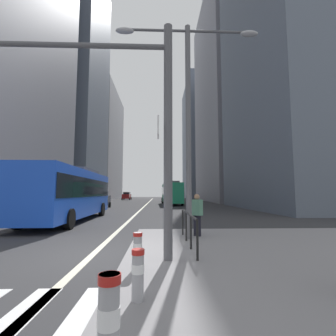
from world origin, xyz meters
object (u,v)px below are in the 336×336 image
Objects in this scene: bollard_front at (109,325)px; traffic_signal_gantry at (93,100)px; pedestrian_walking at (197,213)px; car_oncoming_far at (99,200)px; street_lamp_post at (188,98)px; bollard_left at (138,272)px; car_oncoming_mid at (127,196)px; bollard_right at (138,249)px; car_receding_far at (167,197)px; city_bus_blue_oncoming at (71,192)px; car_receding_near at (171,196)px; city_bus_red_receding at (171,192)px.

traffic_signal_gantry is at bearing 107.99° from bollard_front.
pedestrian_walking is at bearing 46.30° from traffic_signal_gantry.
pedestrian_walking is (1.86, 7.16, 0.35)m from bollard_front.
car_oncoming_far reaches higher than pedestrian_walking.
bollard_left is at bearing -105.60° from street_lamp_post.
bollard_right is (7.66, -57.57, -0.41)m from car_oncoming_mid.
car_receding_far is 4.82× the size of bollard_front.
city_bus_blue_oncoming is 13.02m from car_oncoming_far.
traffic_signal_gantry is at bearing -134.87° from street_lamp_post.
street_lamp_post reaches higher than pedestrian_walking.
bollard_right is at bearing -93.62° from car_receding_near.
city_bus_red_receding is at bearing 88.33° from street_lamp_post.
city_bus_red_receding is at bearing -68.67° from car_oncoming_mid.
street_lamp_post is at bearing -90.72° from car_receding_far.
bollard_right is (5.09, -10.38, -1.26)m from city_bus_blue_oncoming.
pedestrian_walking reaches higher than bollard_front.
bollard_front is (6.41, -26.50, -0.33)m from car_oncoming_far.
car_receding_near is at bearing 88.11° from street_lamp_post.
street_lamp_post is (2.76, 2.77, 1.19)m from traffic_signal_gantry.
city_bus_blue_oncoming reaches higher than car_receding_far.
pedestrian_walking is at bearing -66.86° from car_oncoming_far.
bollard_front is at bearing -89.47° from bollard_right.
car_receding_near is 25.06m from car_oncoming_far.
traffic_signal_gantry is 5.34m from bollard_front.
car_receding_far is at bearing 85.69° from traffic_signal_gantry.
car_oncoming_mid is 59.61m from bollard_left.
bollard_left is 1.53m from bollard_right.
city_bus_red_receding is 12.17× the size of bollard_front.
city_bus_red_receding reaches higher than bollard_front.
car_receding_near is at bearing 86.65° from bollard_left.
bollard_left is at bearing -92.39° from car_receding_far.
street_lamp_post is 4.32m from pedestrian_walking.
car_oncoming_far is 27.27m from bollard_front.
car_oncoming_far is 0.71× the size of traffic_signal_gantry.
city_bus_blue_oncoming is at bearing 111.72° from traffic_signal_gantry.
bollard_front is 1.22× the size of bollard_left.
car_oncoming_far is (1.28, -34.26, -0.00)m from car_oncoming_mid.
bollard_right is (-2.36, -31.93, -1.26)m from city_bus_red_receding.
car_oncoming_mid is at bearing 100.10° from pedestrian_walking.
city_bus_blue_oncoming is 11.63m from bollard_right.
traffic_signal_gantry is (-4.18, -45.87, 3.10)m from car_receding_near.
car_receding_near is 43.33m from street_lamp_post.
city_bus_blue_oncoming reaches higher than bollard_left.
bollard_front is 7.41m from pedestrian_walking.
city_bus_red_receding reaches higher than car_receding_far.
car_receding_far is 5.81× the size of bollard_right.
bollard_right is at bearing -82.42° from car_oncoming_mid.
car_receding_near is at bearing 84.79° from traffic_signal_gantry.
city_bus_red_receding reaches higher than car_oncoming_mid.
bollard_left is at bearing -75.31° from car_oncoming_far.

